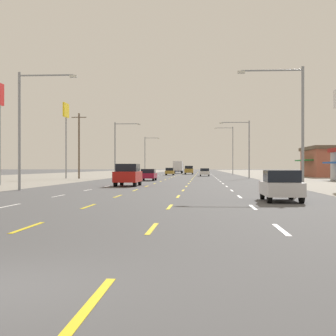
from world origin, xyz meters
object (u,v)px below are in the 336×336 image
(hatchback_far_right_nearest, at_px, (281,186))
(suv_inner_left_near, at_px, (128,175))
(sedan_inner_left_mid, at_px, (148,175))
(streetlight_right_row_2, at_px, (231,147))
(box_truck_inner_left_farthest, at_px, (178,167))
(streetlight_left_row_1, at_px, (118,145))
(suv_center_turn_farther, at_px, (189,170))
(sedan_inner_right_midfar, at_px, (205,172))
(hatchback_inner_left_far, at_px, (170,171))
(pole_sign_left_row_2, at_px, (66,119))
(streetlight_right_row_1, at_px, (246,144))
(streetlight_right_row_0, at_px, (295,117))
(streetlight_left_row_2, at_px, (146,153))
(streetlight_left_row_0, at_px, (26,121))

(hatchback_far_right_nearest, bearing_deg, suv_inner_left_near, 118.66)
(sedan_inner_left_mid, distance_m, streetlight_right_row_2, 55.54)
(box_truck_inner_left_farthest, relative_size, streetlight_left_row_1, 0.84)
(suv_center_turn_farther, bearing_deg, streetlight_left_row_1, -103.53)
(sedan_inner_left_mid, relative_size, sedan_inner_right_midfar, 1.00)
(sedan_inner_right_midfar, height_order, hatchback_inner_left_far, hatchback_inner_left_far)
(pole_sign_left_row_2, relative_size, streetlight_right_row_1, 1.29)
(suv_center_turn_farther, bearing_deg, hatchback_far_right_nearest, -85.63)
(suv_center_turn_farther, bearing_deg, streetlight_right_row_2, -3.66)
(box_truck_inner_left_farthest, height_order, streetlight_left_row_1, streetlight_left_row_1)
(sedan_inner_left_mid, bearing_deg, streetlight_right_row_0, -63.41)
(streetlight_right_row_1, height_order, streetlight_left_row_2, streetlight_left_row_2)
(hatchback_far_right_nearest, distance_m, box_truck_inner_left_farthest, 108.25)
(streetlight_right_row_0, bearing_deg, hatchback_inner_left_far, 101.02)
(suv_inner_left_near, bearing_deg, hatchback_inner_left_far, 90.10)
(streetlight_right_row_0, relative_size, streetlight_left_row_1, 1.02)
(sedan_inner_left_mid, xyz_separation_m, pole_sign_left_row_2, (-13.56, 11.39, 8.04))
(pole_sign_left_row_2, distance_m, streetlight_left_row_0, 38.58)
(pole_sign_left_row_2, bearing_deg, streetlight_right_row_0, -54.65)
(streetlight_right_row_1, bearing_deg, hatchback_far_right_nearest, -92.96)
(box_truck_inner_left_farthest, distance_m, streetlight_left_row_1, 57.74)
(sedan_inner_left_mid, bearing_deg, hatchback_far_right_nearest, -73.98)
(suv_inner_left_near, relative_size, streetlight_right_row_0, 0.56)
(hatchback_far_right_nearest, xyz_separation_m, streetlight_right_row_0, (2.59, 10.50, 4.40))
(hatchback_far_right_nearest, xyz_separation_m, streetlight_left_row_1, (-16.72, 50.46, 4.22))
(box_truck_inner_left_farthest, distance_m, streetlight_right_row_0, 98.16)
(streetlight_right_row_1, bearing_deg, streetlight_right_row_2, 89.81)
(hatchback_inner_left_far, distance_m, pole_sign_left_row_2, 33.91)
(streetlight_left_row_0, distance_m, streetlight_right_row_1, 44.36)
(streetlight_left_row_1, bearing_deg, suv_center_turn_farther, 76.47)
(box_truck_inner_left_farthest, height_order, streetlight_left_row_2, streetlight_left_row_2)
(streetlight_left_row_0, bearing_deg, streetlight_right_row_1, 64.25)
(sedan_inner_left_mid, distance_m, suv_center_turn_farther, 54.38)
(streetlight_right_row_2, bearing_deg, streetlight_right_row_1, -90.19)
(streetlight_left_row_2, bearing_deg, hatchback_inner_left_far, -62.98)
(streetlight_left_row_1, bearing_deg, streetlight_right_row_1, 0.00)
(suv_center_turn_farther, bearing_deg, box_truck_inner_left_farthest, 101.28)
(suv_inner_left_near, height_order, streetlight_right_row_1, streetlight_right_row_1)
(sedan_inner_right_midfar, height_order, streetlight_left_row_0, streetlight_left_row_0)
(sedan_inner_right_midfar, xyz_separation_m, pole_sign_left_row_2, (-20.70, -20.21, 8.04))
(streetlight_left_row_2, bearing_deg, streetlight_left_row_1, -89.86)
(hatchback_inner_left_far, bearing_deg, suv_center_turn_farther, 74.16)
(hatchback_far_right_nearest, relative_size, sedan_inner_right_midfar, 0.87)
(sedan_inner_left_mid, distance_m, streetlight_left_row_0, 27.32)
(box_truck_inner_left_farthest, xyz_separation_m, streetlight_left_row_1, (-6.43, -57.30, 3.17))
(streetlight_left_row_0, xyz_separation_m, streetlight_right_row_0, (19.26, 0.00, 0.11))
(hatchback_far_right_nearest, xyz_separation_m, streetlight_right_row_1, (2.61, 50.46, 4.34))
(sedan_inner_right_midfar, height_order, box_truck_inner_left_farthest, box_truck_inner_left_farthest)
(sedan_inner_right_midfar, bearing_deg, streetlight_left_row_0, -102.88)
(suv_center_turn_farther, xyz_separation_m, streetlight_right_row_0, (9.54, -80.53, 4.15))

